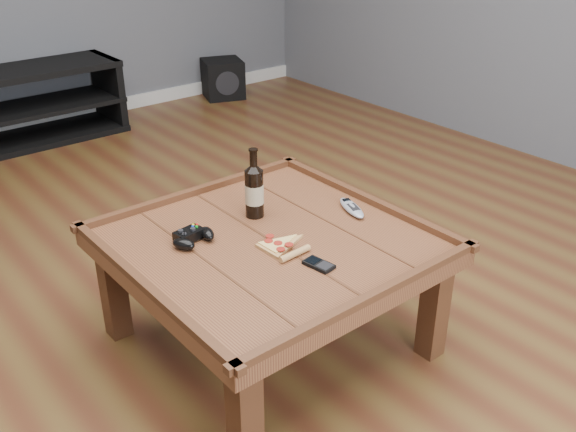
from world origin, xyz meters
TOP-DOWN VIEW (x-y plane):
  - ground at (0.00, 0.00)m, footprint 6.00×6.00m
  - baseboard at (0.00, 2.99)m, footprint 5.00×0.02m
  - coffee_table at (0.00, 0.00)m, footprint 1.03×1.03m
  - media_console at (0.00, 2.75)m, footprint 1.40×0.45m
  - beer_bottle at (0.07, 0.18)m, footprint 0.07×0.07m
  - game_controller at (-0.22, 0.15)m, footprint 0.17×0.13m
  - pizza_slice at (-0.01, -0.07)m, footprint 0.15×0.23m
  - smartphone at (0.02, -0.24)m, footprint 0.07×0.11m
  - remote_control at (0.38, -0.02)m, footprint 0.11×0.19m
  - subwoofer at (1.68, 2.80)m, footprint 0.39×0.39m

SIDE VIEW (x-z plane):
  - ground at x=0.00m, z-range 0.00..0.00m
  - baseboard at x=0.00m, z-range 0.00..0.10m
  - subwoofer at x=1.68m, z-range 0.00..0.30m
  - media_console at x=0.00m, z-range 0.00..0.50m
  - coffee_table at x=0.00m, z-range 0.15..0.63m
  - smartphone at x=0.02m, z-range 0.45..0.46m
  - pizza_slice at x=-0.01m, z-range 0.45..0.47m
  - remote_control at x=0.38m, z-range 0.45..0.48m
  - game_controller at x=-0.22m, z-range 0.45..0.50m
  - beer_bottle at x=0.07m, z-range 0.42..0.69m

